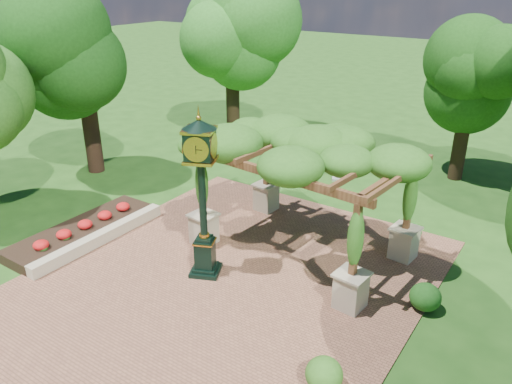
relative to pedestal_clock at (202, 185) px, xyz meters
The scene contains 13 objects.
ground 3.03m from the pedestal_clock, 54.33° to the right, with size 120.00×120.00×0.00m, color #1E4714.
brick_plaza 2.83m from the pedestal_clock, ahead, with size 10.00×12.00×0.04m, color brown.
border_wall 4.66m from the pedestal_clock, behind, with size 0.35×5.00×0.40m, color #C6B793.
flower_bed 5.44m from the pedestal_clock, behind, with size 1.50×5.00×0.36m, color red.
pedestal_clock is the anchor object (origin of this frame).
pergola 3.12m from the pedestal_clock, 58.64° to the left, with size 6.42×4.38×3.83m.
sundial 8.95m from the pedestal_clock, 89.64° to the left, with size 0.73×0.73×1.00m.
shrub_front 5.69m from the pedestal_clock, 22.77° to the right, with size 0.78×0.78×0.70m, color #2D5D1A.
shrub_mid 6.41m from the pedestal_clock, 17.59° to the left, with size 0.79×0.79×0.71m, color #1A4914.
shrub_back 7.14m from the pedestal_clock, 50.98° to the left, with size 0.63×0.63×0.57m, color #255D1B.
tree_west_near 10.17m from the pedestal_clock, 158.24° to the left, with size 3.94×3.94×7.87m.
tree_west_far 13.82m from the pedestal_clock, 123.16° to the left, with size 4.27×4.27×7.82m.
tree_north 12.26m from the pedestal_clock, 70.67° to the left, with size 3.38×3.38×6.23m.
Camera 1 is at (7.26, -8.22, 7.89)m, focal length 35.00 mm.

